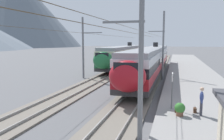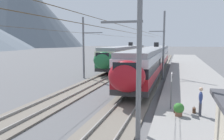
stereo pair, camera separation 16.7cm
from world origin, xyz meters
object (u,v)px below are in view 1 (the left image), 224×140
platform_sign (172,83)px  handbag_near_sign (176,110)px  handbag_beside_passenger (195,110)px  potted_plant_platform_edge (180,108)px  train_near_platform (152,59)px  catenary_mast_west (139,50)px  catenary_mast_far_side (84,47)px  catenary_mast_mid (162,45)px  passenger_walking (202,100)px  train_far_track (125,55)px

platform_sign → handbag_near_sign: size_ratio=5.99×
handbag_beside_passenger → potted_plant_platform_edge: bearing=134.6°
train_near_platform → potted_plant_platform_edge: (-18.03, -3.52, -1.40)m
catenary_mast_west → catenary_mast_far_side: bearing=30.8°
catenary_mast_mid → passenger_walking: catenary_mast_mid is taller
catenary_mast_mid → handbag_beside_passenger: 14.68m
passenger_walking → handbag_beside_passenger: bearing=29.0°
catenary_mast_mid → potted_plant_platform_edge: bearing=-172.4°
catenary_mast_far_side → handbag_beside_passenger: bearing=-134.3°
passenger_walking → handbag_beside_passenger: (0.51, 0.28, -0.80)m
train_far_track → potted_plant_platform_edge: 27.90m
train_near_platform → catenary_mast_mid: (-3.25, -1.55, 2.07)m
passenger_walking → handbag_near_sign: size_ratio=4.36×
platform_sign → potted_plant_platform_edge: size_ratio=3.00×
catenary_mast_mid → train_far_track: bearing=32.3°
catenary_mast_far_side → passenger_walking: bearing=-134.8°
catenary_mast_far_side → handbag_near_sign: (-12.30, -11.26, -3.51)m
platform_sign → handbag_near_sign: (-0.62, -0.29, -1.57)m
platform_sign → handbag_beside_passenger: bearing=-104.7°
train_far_track → handbag_beside_passenger: bearing=-158.2°
train_far_track → catenary_mast_mid: catenary_mast_mid is taller
platform_sign → handbag_near_sign: platform_sign is taller
catenary_mast_west → passenger_walking: catenary_mast_west is taller
train_near_platform → handbag_beside_passenger: 17.79m
potted_plant_platform_edge → catenary_mast_far_side: bearing=41.5°
catenary_mast_mid → platform_sign: (-13.53, -1.49, -2.20)m
passenger_walking → handbag_near_sign: passenger_walking is taller
platform_sign → passenger_walking: (-0.88, -1.67, -0.76)m
catenary_mast_far_side → handbag_near_sign: size_ratio=122.02×
train_far_track → potted_plant_platform_edge: train_far_track is taller
handbag_beside_passenger → catenary_mast_west: bearing=143.5°
catenary_mast_mid → potted_plant_platform_edge: 15.31m
train_near_platform → catenary_mast_mid: bearing=-154.5°
train_near_platform → platform_sign: (-16.78, -3.04, -0.13)m
catenary_mast_mid → handbag_beside_passenger: size_ratio=113.73×
train_far_track → handbag_beside_passenger: 27.40m
catenary_mast_west → catenary_mast_mid: (17.78, 0.00, -0.00)m
catenary_mast_mid → platform_sign: bearing=-173.7°
train_near_platform → train_far_track: (8.25, 5.73, -0.01)m
train_far_track → catenary_mast_mid: 13.77m
train_near_platform → potted_plant_platform_edge: train_near_platform is taller
handbag_near_sign → handbag_beside_passenger: bearing=-76.9°
train_near_platform → platform_sign: train_near_platform is taller
handbag_beside_passenger → handbag_near_sign: 1.12m
catenary_mast_mid → handbag_near_sign: (-14.15, -1.78, -3.77)m
platform_sign → potted_plant_platform_edge: 1.84m
train_far_track → catenary_mast_far_side: bearing=170.6°
catenary_mast_west → catenary_mast_far_side: catenary_mast_west is taller
catenary_mast_west → catenary_mast_mid: catenary_mast_west is taller
passenger_walking → catenary_mast_mid: bearing=12.4°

